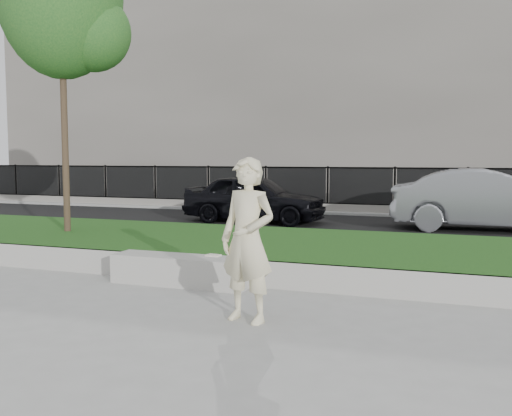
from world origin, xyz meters
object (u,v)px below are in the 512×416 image
at_px(young_tree, 66,4).
at_px(car_silver, 488,200).
at_px(man, 248,240).
at_px(stone_bench, 181,270).
at_px(car_dark, 255,198).
at_px(book, 213,255).

distance_m(young_tree, car_silver, 10.91).
bearing_deg(man, young_tree, 159.09).
xyz_separation_m(stone_bench, man, (1.64, -1.44, 0.74)).
bearing_deg(car_dark, book, -162.76).
height_order(man, young_tree, young_tree).
xyz_separation_m(man, car_dark, (-3.36, 9.27, -0.22)).
bearing_deg(man, car_silver, 86.06).
distance_m(stone_bench, car_silver, 9.28).
bearing_deg(book, young_tree, 161.62).
bearing_deg(young_tree, car_dark, 72.02).
bearing_deg(car_dark, young_tree, 163.29).
bearing_deg(book, car_dark, 112.91).
xyz_separation_m(man, young_tree, (-5.23, 3.52, 3.99)).
height_order(stone_bench, man, man).
bearing_deg(man, stone_bench, 151.67).
relative_size(book, car_dark, 0.05).
relative_size(book, young_tree, 0.03).
distance_m(stone_bench, book, 0.54).
height_order(car_dark, car_silver, car_silver).
bearing_deg(man, book, 139.23).
relative_size(stone_bench, book, 10.27).
xyz_separation_m(man, book, (-1.17, 1.60, -0.51)).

